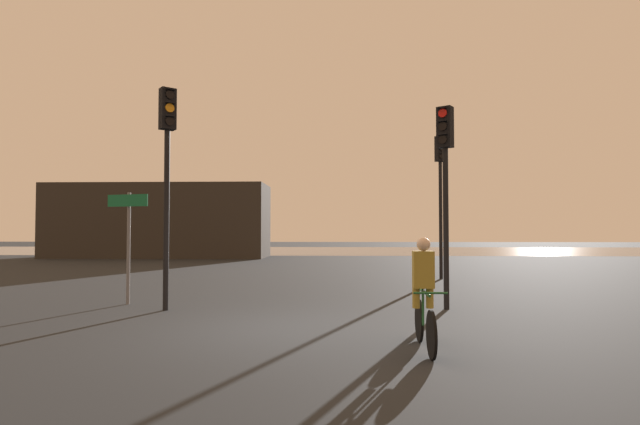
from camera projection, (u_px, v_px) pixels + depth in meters
The scene contains 8 objects.
ground_plane at pixel (281, 330), 8.64m from camera, with size 120.00×120.00×0.00m, color black.
water_strip at pixel (326, 251), 40.71m from camera, with size 80.00×16.00×0.01m, color slate.
distant_building at pixel (159, 221), 31.17m from camera, with size 13.41×4.00×4.53m, color #2D2823.
traffic_light_near_right at pixel (445, 168), 10.92m from camera, with size 0.40×0.42×4.43m.
traffic_light_far_right at pixel (440, 180), 17.52m from camera, with size 0.38×0.40×5.03m.
traffic_light_near_left at pixel (167, 156), 10.80m from camera, with size 0.41×0.42×4.80m.
direction_sign_post at pixel (128, 231), 11.61m from camera, with size 1.07×0.33×2.60m.
cyclist at pixel (424, 292), 7.25m from camera, with size 0.46×1.71×1.62m.
Camera 1 is at (1.00, -8.67, 1.74)m, focal length 28.00 mm.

